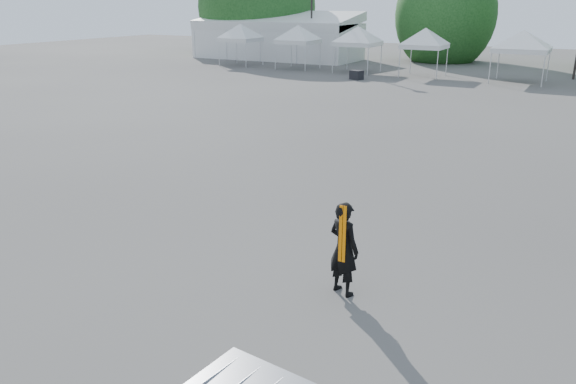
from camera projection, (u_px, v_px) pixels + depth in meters
The scene contains 11 objects.
ground at pixel (352, 230), 13.08m from camera, with size 120.00×120.00×0.00m, color #474442.
marquee at pixel (277, 37), 51.51m from camera, with size 15.00×6.25×4.23m.
tree_far_w at pixel (257, 7), 54.99m from camera, with size 4.80×4.80×7.30m.
tree_mid_w at pixel (445, 15), 48.67m from camera, with size 4.16×4.16×6.33m.
tent_a at pixel (240, 27), 45.69m from camera, with size 3.97×3.97×3.88m.
tent_b at pixel (298, 29), 43.26m from camera, with size 3.96×3.96×3.88m.
tent_c at pixel (358, 30), 41.13m from camera, with size 4.18×4.18×3.88m.
tent_d at pixel (426, 32), 38.80m from camera, with size 4.01×4.01×3.88m.
tent_e at pixel (524, 34), 35.82m from camera, with size 4.74×4.74×3.88m.
man at pixel (344, 248), 9.99m from camera, with size 0.75×0.62×1.76m.
crate_west at pixel (357, 75), 38.11m from camera, with size 0.80×0.62×0.62m, color black.
Camera 1 is at (4.49, -11.33, 5.06)m, focal length 35.00 mm.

